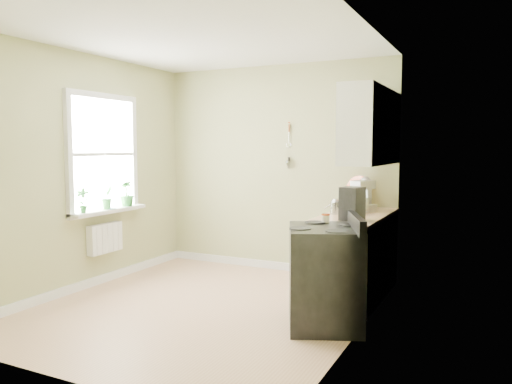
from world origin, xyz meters
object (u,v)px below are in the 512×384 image
at_px(stand_mixer, 363,197).
at_px(coffee_maker, 352,205).
at_px(kettle, 335,207).
at_px(stove, 325,276).

distance_m(stand_mixer, coffee_maker, 0.71).
xyz_separation_m(kettle, coffee_maker, (0.29, -0.37, 0.07)).
relative_size(stove, coffee_maker, 3.12).
xyz_separation_m(stove, stand_mixer, (0.03, 1.24, 0.61)).
bearing_deg(stove, kettle, 102.34).
distance_m(stand_mixer, kettle, 0.41).
bearing_deg(kettle, stand_mixer, 56.31).
bearing_deg(coffee_maker, stand_mixer, 95.44).
bearing_deg(stove, coffee_maker, 80.01).
relative_size(stand_mixer, coffee_maker, 1.18).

